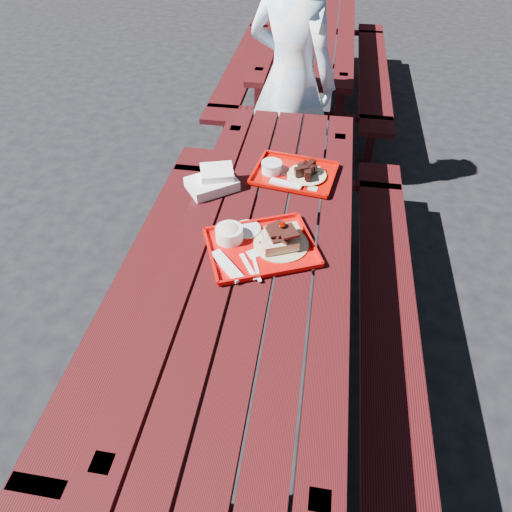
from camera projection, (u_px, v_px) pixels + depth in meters
name	position (u px, v px, depth m)	size (l,w,h in m)	color
ground	(260.00, 348.00, 2.42)	(60.00, 60.00, 0.00)	black
picnic_table_near	(261.00, 275.00, 2.04)	(1.41, 2.40, 0.75)	#400C0E
picnic_table_far	(309.00, 50.00, 4.04)	(1.41, 2.40, 0.75)	#400C0E
near_tray	(260.00, 241.00, 1.87)	(0.52, 0.47, 0.14)	#C70806
far_tray	(293.00, 173.00, 2.25)	(0.44, 0.36, 0.07)	#AF0701
white_cloth	(213.00, 181.00, 2.17)	(0.28, 0.26, 0.09)	white
person	(291.00, 80.00, 2.90)	(0.61, 0.40, 1.67)	#BFE2FE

